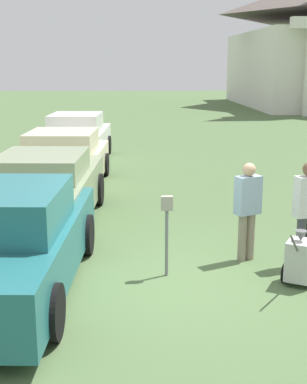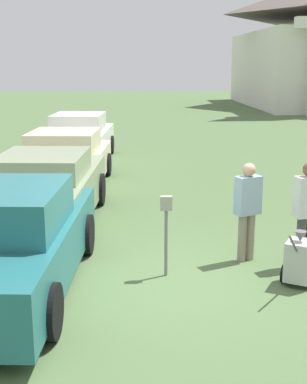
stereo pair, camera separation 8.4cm
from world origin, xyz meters
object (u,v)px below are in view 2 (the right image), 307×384
(parked_car_cream, at_px, (66,161))
(person_worker, at_px, (248,206))
(person_supervisor, at_px, (307,208))
(parked_car_teal, at_px, (9,242))
(parked_car_sage, at_px, (46,190))
(parking_meter, at_px, (166,220))
(equipment_cart, at_px, (299,260))
(parked_car_white, at_px, (80,139))

(parked_car_cream, height_order, person_worker, person_worker)
(person_supervisor, bearing_deg, parked_car_cream, -66.21)
(parked_car_teal, xyz_separation_m, person_supervisor, (4.59, 0.74, 0.26))
(person_supervisor, bearing_deg, parked_car_sage, -42.82)
(parked_car_teal, height_order, parked_car_cream, parked_car_teal)
(parking_meter, height_order, equipment_cart, parking_meter)
(parked_car_white, xyz_separation_m, equipment_cart, (4.26, -10.79, -0.35))
(person_supervisor, distance_m, equipment_cart, 1.03)
(parked_car_white, bearing_deg, parked_car_cream, -86.41)
(parked_car_teal, bearing_deg, parking_meter, 14.05)
(parked_car_teal, height_order, parking_meter, parked_car_teal)
(parked_car_teal, bearing_deg, equipment_cart, 3.32)
(parked_car_white, distance_m, person_supervisor, 11.03)
(parked_car_cream, height_order, person_supervisor, person_supervisor)
(parked_car_sage, distance_m, equipment_cart, 5.43)
(person_worker, relative_size, person_supervisor, 0.97)
(person_supervisor, bearing_deg, person_worker, -31.81)
(parked_car_sage, bearing_deg, parked_car_white, 93.59)
(parked_car_teal, bearing_deg, person_worker, 19.38)
(person_supervisor, bearing_deg, equipment_cart, 52.95)
(parked_car_teal, relative_size, parked_car_cream, 1.03)
(parked_car_cream, xyz_separation_m, parked_car_white, (0.00, 3.97, 0.04))
(person_worker, bearing_deg, person_supervisor, 137.71)
(parked_car_white, relative_size, equipment_cart, 4.95)
(person_supervisor, bearing_deg, parked_car_white, -78.77)
(parked_car_teal, height_order, person_supervisor, person_supervisor)
(equipment_cart, bearing_deg, parking_meter, -164.13)
(parked_car_sage, distance_m, parked_car_cream, 3.46)
(parked_car_sage, bearing_deg, parked_car_teal, -86.42)
(parking_meter, xyz_separation_m, person_worker, (1.39, 0.62, 0.05))
(parked_car_cream, bearing_deg, parked_car_sage, -86.40)
(parked_car_cream, distance_m, parking_meter, 6.78)
(parked_car_teal, xyz_separation_m, person_worker, (3.69, 1.04, 0.23))
(parking_meter, xyz_separation_m, person_supervisor, (2.29, 0.32, 0.09))
(parking_meter, bearing_deg, person_worker, 24.03)
(parked_car_teal, bearing_deg, parked_car_cream, 93.59)
(parked_car_white, distance_m, equipment_cart, 11.60)
(parked_car_teal, distance_m, parking_meter, 2.35)
(parked_car_teal, height_order, parked_car_white, parked_car_white)
(parked_car_cream, distance_m, parked_car_white, 3.97)
(parking_meter, relative_size, equipment_cart, 1.29)
(person_worker, height_order, equipment_cart, person_worker)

